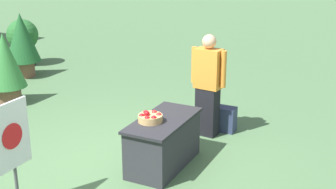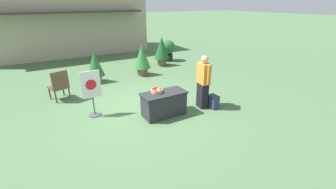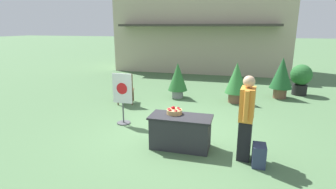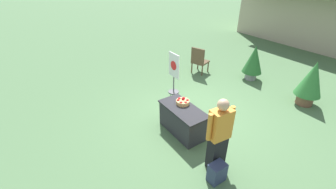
{
  "view_description": "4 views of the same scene",
  "coord_description": "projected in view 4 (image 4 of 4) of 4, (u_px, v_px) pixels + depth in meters",
  "views": [
    {
      "loc": [
        -5.09,
        -3.45,
        3.1
      ],
      "look_at": [
        0.41,
        -0.74,
        1.04
      ],
      "focal_mm": 50.0,
      "sensor_mm": 36.0,
      "label": 1
    },
    {
      "loc": [
        -2.61,
        -6.01,
        3.18
      ],
      "look_at": [
        0.46,
        -0.68,
        0.6
      ],
      "focal_mm": 24.0,
      "sensor_mm": 36.0,
      "label": 2
    },
    {
      "loc": [
        1.43,
        -5.86,
        2.56
      ],
      "look_at": [
        -0.15,
        -0.18,
        1.02
      ],
      "focal_mm": 28.0,
      "sensor_mm": 36.0,
      "label": 3
    },
    {
      "loc": [
        3.87,
        -3.6,
        3.75
      ],
      "look_at": [
        -0.26,
        -0.81,
        0.87
      ],
      "focal_mm": 24.0,
      "sensor_mm": 36.0,
      "label": 4
    }
  ],
  "objects": [
    {
      "name": "ground_plane",
      "position": [
        197.0,
        117.0,
        6.4
      ],
      "size": [
        120.0,
        120.0,
        0.0
      ],
      "primitive_type": "plane",
      "color": "#4C7047"
    },
    {
      "name": "apple_basket",
      "position": [
        183.0,
        102.0,
        5.63
      ],
      "size": [
        0.33,
        0.33,
        0.16
      ],
      "color": "tan",
      "rests_on": "display_table"
    },
    {
      "name": "potted_plant_near_right",
      "position": [
        311.0,
        81.0,
        6.6
      ],
      "size": [
        0.75,
        0.75,
        1.39
      ],
      "color": "brown",
      "rests_on": "ground_plane"
    },
    {
      "name": "patio_chair",
      "position": [
        199.0,
        60.0,
        8.7
      ],
      "size": [
        0.7,
        0.7,
        1.05
      ],
      "rotation": [
        0.0,
        0.0,
        1.89
      ],
      "color": "brown",
      "rests_on": "ground_plane"
    },
    {
      "name": "backpack",
      "position": [
        217.0,
        172.0,
        4.42
      ],
      "size": [
        0.24,
        0.34,
        0.42
      ],
      "color": "#2D3856",
      "rests_on": "ground_plane"
    },
    {
      "name": "potted_plant_far_left",
      "position": [
        254.0,
        61.0,
        8.15
      ],
      "size": [
        0.71,
        0.71,
        1.29
      ],
      "color": "gray",
      "rests_on": "ground_plane"
    },
    {
      "name": "poster_board",
      "position": [
        174.0,
        72.0,
        7.26
      ],
      "size": [
        0.54,
        0.36,
        1.37
      ],
      "rotation": [
        0.0,
        0.0,
        -1.59
      ],
      "color": "#4C4C51",
      "rests_on": "ground_plane"
    },
    {
      "name": "display_table",
      "position": [
        183.0,
        120.0,
        5.66
      ],
      "size": [
        1.33,
        0.64,
        0.72
      ],
      "color": "#2D2D33",
      "rests_on": "ground_plane"
    },
    {
      "name": "person_visitor",
      "position": [
        219.0,
        135.0,
        4.4
      ],
      "size": [
        0.3,
        0.61,
        1.68
      ],
      "rotation": [
        0.0,
        0.0,
        3.04
      ],
      "color": "black",
      "rests_on": "ground_plane"
    }
  ]
}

